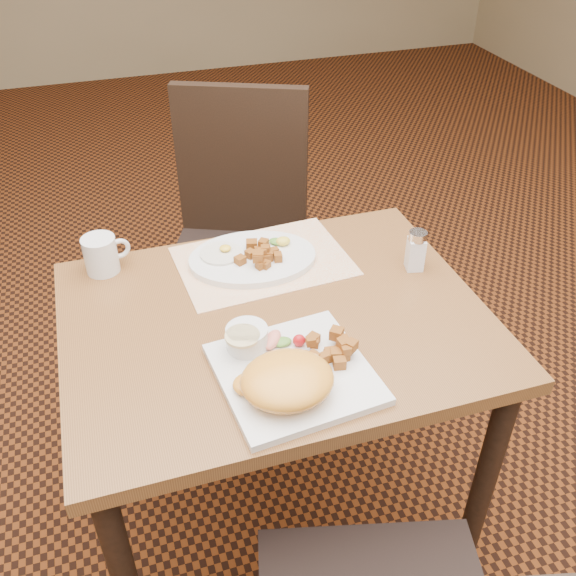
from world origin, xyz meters
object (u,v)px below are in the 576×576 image
(chair_far, at_px, (239,229))
(coffee_mug, at_px, (102,254))
(table, at_px, (276,354))
(plate_square, at_px, (294,374))
(salt_shaker, at_px, (416,250))
(plate_oval, at_px, (253,258))

(chair_far, relative_size, coffee_mug, 8.84)
(coffee_mug, bearing_deg, table, -40.57)
(chair_far, bearing_deg, plate_square, 106.70)
(table, relative_size, plate_square, 3.21)
(table, relative_size, salt_shaker, 9.00)
(table, height_order, chair_far, chair_far)
(table, bearing_deg, salt_shaker, 11.39)
(chair_far, xyz_separation_m, plate_oval, (-0.08, -0.50, 0.22))
(salt_shaker, bearing_deg, chair_far, 113.56)
(plate_oval, distance_m, coffee_mug, 0.35)
(table, distance_m, plate_oval, 0.25)
(plate_square, bearing_deg, table, 84.10)
(chair_far, xyz_separation_m, coffee_mug, (-0.42, -0.42, 0.25))
(plate_square, distance_m, coffee_mug, 0.57)
(table, relative_size, plate_oval, 2.96)
(plate_oval, height_order, coffee_mug, coffee_mug)
(plate_oval, xyz_separation_m, salt_shaker, (0.36, -0.14, 0.04))
(table, distance_m, coffee_mug, 0.47)
(salt_shaker, xyz_separation_m, coffee_mug, (-0.70, 0.21, -0.01))
(chair_far, height_order, plate_square, chair_far)
(table, distance_m, salt_shaker, 0.40)
(table, height_order, plate_oval, plate_oval)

